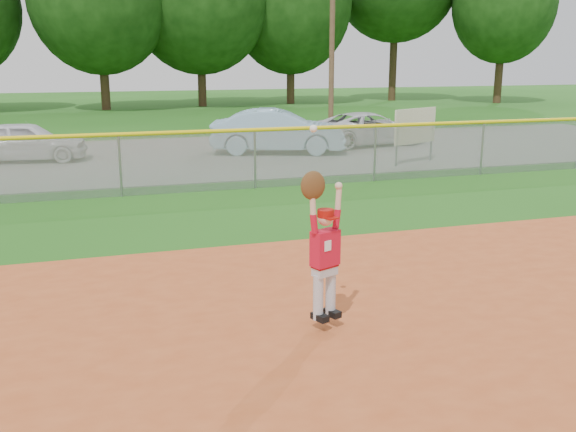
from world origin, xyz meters
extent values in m
plane|color=#1D5513|center=(0.00, 0.00, 0.00)|extent=(120.00, 120.00, 0.00)
cube|color=slate|center=(0.00, 16.00, 0.01)|extent=(44.00, 10.00, 0.03)
imported|color=silver|center=(-2.60, 16.28, 0.67)|extent=(3.91, 2.00, 1.27)
imported|color=#87B1CA|center=(5.60, 15.61, 0.79)|extent=(4.85, 2.90, 1.51)
imported|color=silver|center=(9.49, 16.62, 0.65)|extent=(4.71, 2.73, 1.23)
cylinder|color=gray|center=(8.26, 11.88, 0.65)|extent=(0.07, 0.07, 1.30)
cylinder|color=gray|center=(9.85, 12.59, 0.65)|extent=(0.07, 0.07, 1.30)
cube|color=beige|center=(9.06, 12.23, 1.20)|extent=(1.81, 0.85, 1.09)
cube|color=gray|center=(0.00, 10.00, 0.75)|extent=(40.00, 0.03, 1.50)
cylinder|color=yellow|center=(0.00, 10.00, 1.50)|extent=(40.00, 0.10, 0.10)
cylinder|color=gray|center=(0.00, 10.00, 0.75)|extent=(0.06, 0.06, 1.50)
cylinder|color=gray|center=(3.33, 10.00, 0.75)|extent=(0.06, 0.06, 1.50)
cylinder|color=gray|center=(6.67, 10.00, 0.75)|extent=(0.06, 0.06, 1.50)
cylinder|color=gray|center=(10.00, 10.00, 0.75)|extent=(0.06, 0.06, 1.50)
cylinder|color=#4C3823|center=(10.00, 22.00, 4.50)|extent=(0.24, 0.24, 9.00)
cylinder|color=#422D1C|center=(0.53, 37.14, 2.32)|extent=(0.56, 0.56, 4.64)
cylinder|color=#422D1C|center=(6.92, 38.34, 2.44)|extent=(0.56, 0.56, 4.89)
cylinder|color=#422D1C|center=(13.43, 39.01, 2.39)|extent=(0.56, 0.56, 4.78)
ellipsoid|color=#193F0F|center=(13.43, 39.01, 7.06)|extent=(8.62, 8.62, 10.06)
cylinder|color=#422D1C|center=(21.93, 39.94, 2.99)|extent=(0.56, 0.56, 5.99)
cylinder|color=#422D1C|center=(28.03, 35.14, 2.35)|extent=(0.56, 0.56, 4.69)
ellipsoid|color=#193F0F|center=(28.03, 35.14, 6.94)|extent=(7.23, 7.23, 8.32)
cylinder|color=silver|center=(1.85, 1.17, 0.46)|extent=(0.16, 0.16, 0.57)
cylinder|color=silver|center=(2.04, 1.24, 0.46)|extent=(0.16, 0.16, 0.57)
cube|color=black|center=(1.86, 1.13, 0.21)|extent=(0.19, 0.25, 0.08)
cube|color=black|center=(2.05, 1.21, 0.21)|extent=(0.19, 0.25, 0.08)
cube|color=silver|center=(1.95, 1.21, 0.78)|extent=(0.34, 0.26, 0.11)
cube|color=maroon|center=(1.95, 1.21, 0.85)|extent=(0.35, 0.28, 0.05)
cube|color=red|center=(1.95, 1.21, 1.06)|extent=(0.39, 0.30, 0.43)
cube|color=white|center=(1.94, 1.10, 1.12)|extent=(0.10, 0.05, 0.13)
sphere|color=beige|center=(1.95, 1.21, 1.43)|extent=(0.25, 0.25, 0.19)
cylinder|color=#9E1009|center=(1.95, 1.21, 1.49)|extent=(0.26, 0.26, 0.09)
cube|color=#9E1009|center=(1.98, 1.11, 1.45)|extent=(0.18, 0.16, 0.02)
cylinder|color=red|center=(1.78, 1.14, 1.39)|extent=(0.13, 0.12, 0.24)
cylinder|color=beige|center=(1.76, 1.13, 1.63)|extent=(0.10, 0.10, 0.26)
ellipsoid|color=#4C2D14|center=(1.76, 1.13, 1.85)|extent=(0.33, 0.24, 0.34)
sphere|color=white|center=(1.76, 1.13, 2.50)|extent=(0.11, 0.11, 0.09)
cylinder|color=red|center=(2.12, 1.27, 1.39)|extent=(0.13, 0.12, 0.24)
cylinder|color=beige|center=(2.14, 1.28, 1.63)|extent=(0.10, 0.10, 0.26)
sphere|color=beige|center=(2.14, 1.28, 1.79)|extent=(0.12, 0.12, 0.09)
camera|label=1|loc=(-0.66, -5.69, 3.29)|focal=40.00mm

